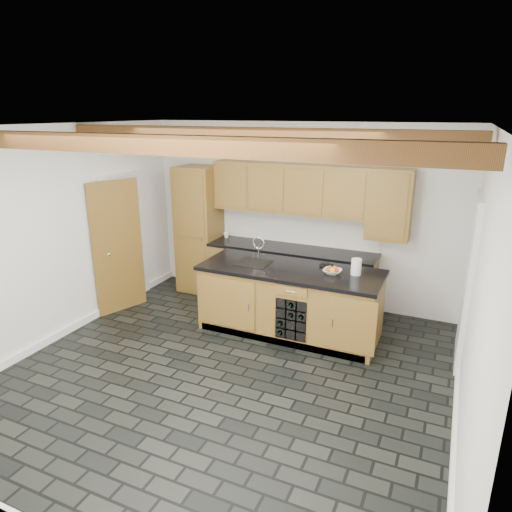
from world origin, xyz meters
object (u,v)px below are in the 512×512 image
Objects in this scene: fruit_bowl at (332,272)px; kitchen_scale at (326,265)px; paper_towel at (356,267)px; island at (290,301)px.

kitchen_scale is at bearing 121.54° from fruit_bowl.
fruit_bowl is 0.31m from paper_towel.
paper_towel reaches higher than fruit_bowl.
fruit_bowl is at bearing 3.78° from island.
paper_towel is at bearing 17.82° from fruit_bowl.
paper_towel reaches higher than island.
fruit_bowl is 1.12× the size of paper_towel.
paper_towel reaches higher than kitchen_scale.
paper_towel is at bearing 8.66° from island.
kitchen_scale is (0.40, 0.29, 0.49)m from island.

